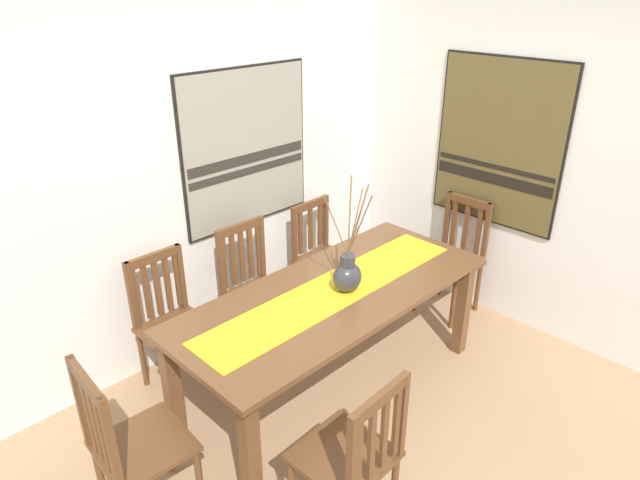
% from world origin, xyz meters
% --- Properties ---
extents(ground_plane, '(6.40, 6.40, 0.03)m').
position_xyz_m(ground_plane, '(0.00, 0.00, -0.01)').
color(ground_plane, '#A37F5B').
extents(wall_back, '(6.40, 0.12, 2.70)m').
position_xyz_m(wall_back, '(0.00, 1.86, 1.35)').
color(wall_back, silver).
rests_on(wall_back, ground_plane).
extents(wall_side, '(0.12, 6.40, 2.70)m').
position_xyz_m(wall_side, '(1.86, 0.00, 1.35)').
color(wall_side, silver).
rests_on(wall_side, ground_plane).
extents(dining_table, '(2.08, 0.87, 0.77)m').
position_xyz_m(dining_table, '(0.16, 0.71, 0.66)').
color(dining_table, brown).
rests_on(dining_table, ground_plane).
extents(table_runner, '(1.92, 0.36, 0.01)m').
position_xyz_m(table_runner, '(0.16, 0.71, 0.77)').
color(table_runner, gold).
rests_on(table_runner, dining_table).
extents(centerpiece_vase, '(0.25, 0.27, 0.71)m').
position_xyz_m(centerpiece_vase, '(0.22, 0.66, 0.89)').
color(centerpiece_vase, '#333338').
rests_on(centerpiece_vase, dining_table).
extents(chair_0, '(0.43, 0.43, 0.90)m').
position_xyz_m(chair_0, '(0.86, 1.50, 0.47)').
color(chair_0, brown).
rests_on(chair_0, ground_plane).
extents(chair_1, '(0.42, 0.42, 0.92)m').
position_xyz_m(chair_1, '(-0.51, 1.53, 0.48)').
color(chair_1, brown).
rests_on(chair_1, ground_plane).
extents(chair_2, '(0.42, 0.42, 0.94)m').
position_xyz_m(chair_2, '(1.58, 0.74, 0.48)').
color(chair_2, brown).
rests_on(chair_2, ground_plane).
extents(chair_3, '(0.45, 0.45, 0.96)m').
position_xyz_m(chair_3, '(-1.22, 0.74, 0.50)').
color(chair_3, brown).
rests_on(chair_3, ground_plane).
extents(chair_4, '(0.43, 0.43, 0.94)m').
position_xyz_m(chair_4, '(0.14, 1.48, 0.49)').
color(chair_4, brown).
rests_on(chair_4, ground_plane).
extents(chair_5, '(0.44, 0.44, 0.93)m').
position_xyz_m(chair_5, '(-0.51, -0.05, 0.48)').
color(chair_5, brown).
rests_on(chair_5, ground_plane).
extents(painting_on_back_wall, '(1.08, 0.05, 1.13)m').
position_xyz_m(painting_on_back_wall, '(0.38, 1.79, 1.39)').
color(painting_on_back_wall, black).
extents(painting_on_side_wall, '(0.05, 1.00, 1.24)m').
position_xyz_m(painting_on_side_wall, '(1.79, 0.60, 1.38)').
color(painting_on_side_wall, black).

